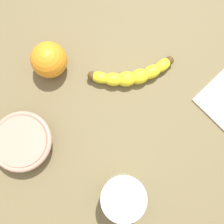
# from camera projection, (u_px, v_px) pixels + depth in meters

# --- Properties ---
(wooden_tabletop) EXTENTS (1.20, 1.20, 0.03)m
(wooden_tabletop) POSITION_uv_depth(u_px,v_px,m) (104.00, 102.00, 0.65)
(wooden_tabletop) COLOR brown
(wooden_tabletop) RESTS_ON ground
(banana) EXTENTS (0.17, 0.15, 0.04)m
(banana) POSITION_uv_depth(u_px,v_px,m) (132.00, 75.00, 0.63)
(banana) COLOR yellow
(banana) RESTS_ON wooden_tabletop
(smoothie_glass) EXTENTS (0.09, 0.09, 0.10)m
(smoothie_glass) POSITION_uv_depth(u_px,v_px,m) (123.00, 196.00, 0.55)
(smoothie_glass) COLOR silver
(smoothie_glass) RESTS_ON wooden_tabletop
(ceramic_bowl) EXTENTS (0.14, 0.14, 0.04)m
(ceramic_bowl) POSITION_uv_depth(u_px,v_px,m) (23.00, 142.00, 0.59)
(ceramic_bowl) COLOR tan
(ceramic_bowl) RESTS_ON wooden_tabletop
(orange_fruit) EXTENTS (0.09, 0.09, 0.09)m
(orange_fruit) POSITION_uv_depth(u_px,v_px,m) (49.00, 60.00, 0.61)
(orange_fruit) COLOR orange
(orange_fruit) RESTS_ON wooden_tabletop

